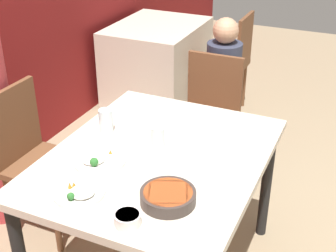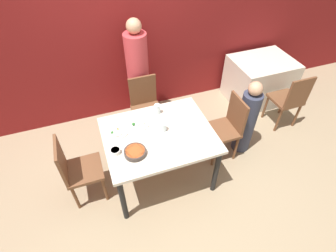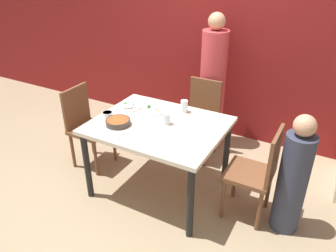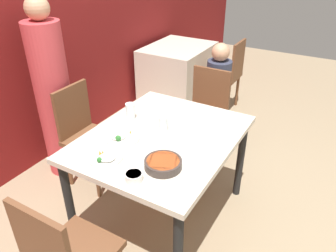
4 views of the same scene
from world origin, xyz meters
name	(u,v)px [view 3 (image 3 of 4)]	position (x,y,z in m)	size (l,w,h in m)	color
ground_plane	(159,188)	(0.00, 0.00, 0.00)	(10.00, 10.00, 0.00)	#998466
wall_back	(220,30)	(0.00, 1.49, 1.35)	(10.00, 0.06, 2.70)	maroon
dining_table	(159,132)	(0.00, 0.00, 0.67)	(1.22, 0.98, 0.76)	beige
chair_adult_spot	(201,116)	(0.08, 0.83, 0.50)	(0.40, 0.40, 0.91)	brown
chair_child_spot	(257,171)	(0.95, 0.08, 0.50)	(0.40, 0.40, 0.91)	brown
chair_empty_left	(86,124)	(-0.95, 0.03, 0.50)	(0.40, 0.40, 0.91)	brown
person_adult	(212,87)	(0.08, 1.16, 0.75)	(0.31, 0.31, 1.61)	#C63D42
person_child	(293,179)	(1.24, 0.08, 0.52)	(0.25, 0.25, 1.11)	#33384C
bowl_curry	(118,122)	(-0.32, -0.20, 0.79)	(0.23, 0.23, 0.05)	#3D332D
plate_rice_adult	(130,107)	(-0.43, 0.16, 0.77)	(0.22, 0.22, 0.05)	white
plate_rice_child	(154,110)	(-0.18, 0.22, 0.77)	(0.24, 0.24, 0.06)	white
bowl_rice_small	(107,114)	(-0.51, -0.11, 0.79)	(0.10, 0.10, 0.05)	white
glass_water_tall	(167,119)	(0.07, 0.03, 0.81)	(0.07, 0.07, 0.11)	silver
glass_water_short	(184,106)	(0.10, 0.34, 0.82)	(0.07, 0.07, 0.12)	silver
napkin_folded	(200,118)	(0.30, 0.29, 0.76)	(0.14, 0.14, 0.01)	white
fork_steel	(166,141)	(0.22, -0.25, 0.76)	(0.18, 0.07, 0.01)	silver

